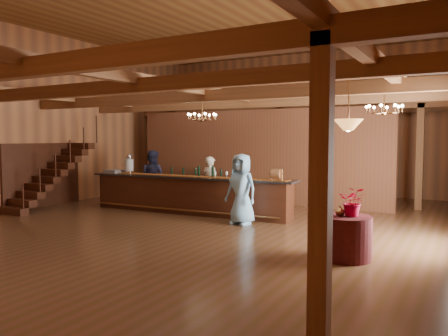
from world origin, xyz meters
The scene contains 26 objects.
floor centered at (0.00, 0.00, 0.00)m, with size 14.00×14.00×0.00m, color brown.
ceiling centered at (0.00, 0.00, 5.50)m, with size 14.00×14.00×0.00m, color brown.
wall_back centered at (0.00, 7.00, 2.75)m, with size 12.00×0.10×5.50m, color #AF683A.
wall_left centered at (-6.00, 0.00, 2.75)m, with size 0.10×14.00×5.50m, color #AF683A.
beam_grid centered at (0.00, 0.51, 3.24)m, with size 11.90×13.90×0.39m.
support_posts centered at (0.00, -0.50, 1.60)m, with size 9.20×10.20×3.20m.
partition_wall centered at (-0.50, 3.50, 1.55)m, with size 9.00×0.18×3.10m, color brown.
staircase centered at (-5.45, -0.74, 1.00)m, with size 1.00×2.80×2.00m.
backroom_boxes centered at (-0.29, 5.50, 0.53)m, with size 4.10×0.60×1.10m.
tasting_bar centered at (-1.23, 0.63, 0.54)m, with size 6.43×1.12×1.08m.
beverage_dispenser centered at (-3.41, 0.58, 1.35)m, with size 0.26×0.26×0.60m.
glass_rack_tray centered at (-3.91, 0.46, 1.12)m, with size 0.50×0.50×0.10m, color gray.
raffle_drum centered at (1.45, 0.71, 1.24)m, with size 0.34×0.24×0.30m.
bar_bottle_0 centered at (-0.97, 0.77, 1.22)m, with size 0.07×0.07×0.30m, color black.
bar_bottle_1 centered at (-0.52, 0.79, 1.22)m, with size 0.07×0.07×0.30m, color black.
backbar_shelf centered at (-2.26, 2.97, 0.42)m, with size 2.99×0.47×0.84m, color #3F1D0F.
round_table centered at (3.91, -1.96, 0.39)m, with size 0.90×0.90×0.78m, color #4E121B.
chandelier_left centered at (-0.63, 0.42, 2.75)m, with size 0.80×0.80×0.60m.
chandelier_right centered at (4.09, 0.58, 2.82)m, with size 0.80×0.80×0.53m.
pendant_lamp centered at (3.91, -1.96, 2.40)m, with size 0.52×0.52×0.90m.
bartender centered at (-0.96, 1.40, 0.81)m, with size 0.59×0.39×1.62m, color white.
staff_second centered at (-3.12, 1.34, 0.88)m, with size 0.86×0.67×1.77m, color #21223A.
guest centered at (0.84, -0.08, 0.89)m, with size 0.87×0.56×1.78m, color #88C5EF.
floor_plant centered at (1.75, 3.75, 0.62)m, with size 0.69×0.55×1.25m, color #21501F.
table_flowers centered at (4.02, -1.94, 1.04)m, with size 0.47×0.41×0.52m, color #A60327.
table_vase centered at (3.80, -1.99, 0.92)m, with size 0.14×0.14×0.28m, color #A06D3E.
Camera 1 is at (5.78, -9.75, 2.18)m, focal length 35.00 mm.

